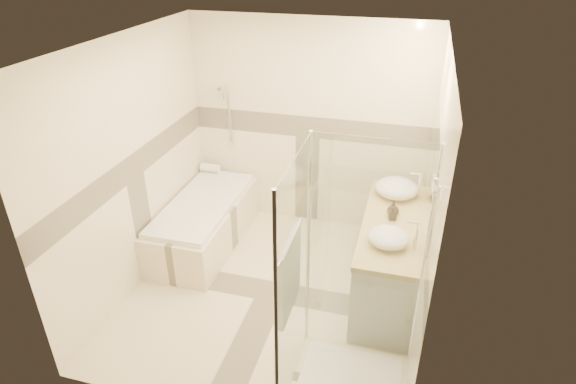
% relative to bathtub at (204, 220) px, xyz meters
% --- Properties ---
extents(room, '(2.82, 3.02, 2.52)m').
position_rel_bathtub_xyz_m(room, '(1.08, -0.64, 0.95)').
color(room, beige).
rests_on(room, ground).
extents(bathtub, '(0.75, 1.70, 0.56)m').
position_rel_bathtub_xyz_m(bathtub, '(0.00, 0.00, 0.00)').
color(bathtub, beige).
rests_on(bathtub, ground).
extents(vanity, '(0.58, 1.62, 0.85)m').
position_rel_bathtub_xyz_m(vanity, '(2.15, -0.35, 0.12)').
color(vanity, silver).
rests_on(vanity, ground).
extents(shower_enclosure, '(0.96, 0.93, 2.04)m').
position_rel_bathtub_xyz_m(shower_enclosure, '(1.86, -1.62, 0.20)').
color(shower_enclosure, beige).
rests_on(shower_enclosure, ground).
extents(vessel_sink_near, '(0.44, 0.44, 0.18)m').
position_rel_bathtub_xyz_m(vessel_sink_near, '(2.13, 0.18, 0.63)').
color(vessel_sink_near, white).
rests_on(vessel_sink_near, vanity).
extents(vessel_sink_far, '(0.36, 0.36, 0.15)m').
position_rel_bathtub_xyz_m(vessel_sink_far, '(2.13, -0.74, 0.62)').
color(vessel_sink_far, white).
rests_on(vessel_sink_far, vanity).
extents(faucet_near, '(0.12, 0.03, 0.29)m').
position_rel_bathtub_xyz_m(faucet_near, '(2.35, 0.18, 0.71)').
color(faucet_near, silver).
rests_on(faucet_near, vanity).
extents(faucet_far, '(0.11, 0.03, 0.27)m').
position_rel_bathtub_xyz_m(faucet_far, '(2.35, -0.74, 0.70)').
color(faucet_far, silver).
rests_on(faucet_far, vanity).
extents(amenity_bottle_a, '(0.08, 0.09, 0.14)m').
position_rel_bathtub_xyz_m(amenity_bottle_a, '(2.13, -0.32, 0.61)').
color(amenity_bottle_a, black).
rests_on(amenity_bottle_a, vanity).
extents(amenity_bottle_b, '(0.14, 0.14, 0.15)m').
position_rel_bathtub_xyz_m(amenity_bottle_b, '(2.13, -0.23, 0.62)').
color(amenity_bottle_b, black).
rests_on(amenity_bottle_b, vanity).
extents(folded_towels, '(0.19, 0.29, 0.09)m').
position_rel_bathtub_xyz_m(folded_towels, '(2.13, 0.29, 0.59)').
color(folded_towels, white).
rests_on(folded_towels, vanity).
extents(rolled_towel, '(0.24, 0.11, 0.11)m').
position_rel_bathtub_xyz_m(rolled_towel, '(-0.22, 0.74, 0.31)').
color(rolled_towel, white).
rests_on(rolled_towel, bathtub).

